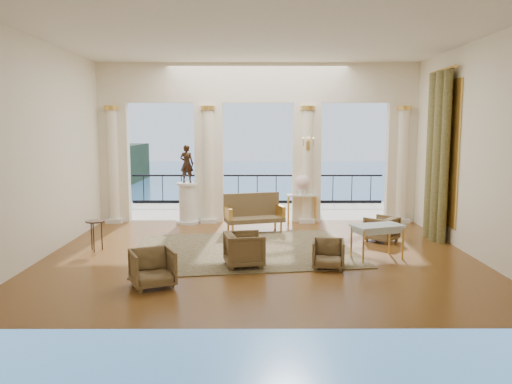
{
  "coord_description": "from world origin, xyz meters",
  "views": [
    {
      "loc": [
        -0.09,
        -10.44,
        2.69
      ],
      "look_at": [
        -0.06,
        0.6,
        1.27
      ],
      "focal_mm": 35.0,
      "sensor_mm": 36.0,
      "label": 1
    }
  ],
  "objects_px": {
    "armchair_b": "(328,252)",
    "game_table": "(377,228)",
    "armchair_a": "(152,266)",
    "console_table": "(302,199)",
    "armchair_c": "(381,227)",
    "side_table": "(95,225)",
    "settee": "(253,213)",
    "statue": "(187,164)",
    "armchair_d": "(244,248)",
    "pedestal": "(187,204)"
  },
  "relations": [
    {
      "from": "armchair_b",
      "to": "statue",
      "type": "height_order",
      "value": "statue"
    },
    {
      "from": "pedestal",
      "to": "statue",
      "type": "height_order",
      "value": "statue"
    },
    {
      "from": "settee",
      "to": "side_table",
      "type": "xyz_separation_m",
      "value": [
        -3.48,
        -2.06,
        0.08
      ]
    },
    {
      "from": "armchair_a",
      "to": "armchair_b",
      "type": "distance_m",
      "value": 3.36
    },
    {
      "from": "statue",
      "to": "side_table",
      "type": "relative_size",
      "value": 1.58
    },
    {
      "from": "statue",
      "to": "console_table",
      "type": "height_order",
      "value": "statue"
    },
    {
      "from": "armchair_b",
      "to": "side_table",
      "type": "xyz_separation_m",
      "value": [
        -4.93,
        1.4,
        0.27
      ]
    },
    {
      "from": "game_table",
      "to": "side_table",
      "type": "xyz_separation_m",
      "value": [
        -6.05,
        0.66,
        -0.06
      ]
    },
    {
      "from": "game_table",
      "to": "console_table",
      "type": "height_order",
      "value": "console_table"
    },
    {
      "from": "armchair_b",
      "to": "console_table",
      "type": "xyz_separation_m",
      "value": [
        -0.08,
        4.61,
        0.37
      ]
    },
    {
      "from": "armchair_d",
      "to": "settee",
      "type": "xyz_separation_m",
      "value": [
        0.17,
        3.33,
        0.12
      ]
    },
    {
      "from": "armchair_a",
      "to": "armchair_d",
      "type": "bearing_deg",
      "value": 14.62
    },
    {
      "from": "game_table",
      "to": "console_table",
      "type": "distance_m",
      "value": 4.05
    },
    {
      "from": "armchair_b",
      "to": "armchair_a",
      "type": "bearing_deg",
      "value": -152.35
    },
    {
      "from": "armchair_c",
      "to": "console_table",
      "type": "relative_size",
      "value": 0.75
    },
    {
      "from": "armchair_b",
      "to": "statue",
      "type": "bearing_deg",
      "value": 134.19
    },
    {
      "from": "armchair_d",
      "to": "game_table",
      "type": "relative_size",
      "value": 0.64
    },
    {
      "from": "settee",
      "to": "console_table",
      "type": "distance_m",
      "value": 1.8
    },
    {
      "from": "armchair_d",
      "to": "console_table",
      "type": "xyz_separation_m",
      "value": [
        1.55,
        4.48,
        0.31
      ]
    },
    {
      "from": "side_table",
      "to": "armchair_c",
      "type": "bearing_deg",
      "value": 7.93
    },
    {
      "from": "game_table",
      "to": "statue",
      "type": "height_order",
      "value": "statue"
    },
    {
      "from": "armchair_c",
      "to": "side_table",
      "type": "bearing_deg",
      "value": -37.97
    },
    {
      "from": "armchair_a",
      "to": "side_table",
      "type": "height_order",
      "value": "armchair_a"
    },
    {
      "from": "armchair_c",
      "to": "pedestal",
      "type": "height_order",
      "value": "pedestal"
    },
    {
      "from": "game_table",
      "to": "pedestal",
      "type": "relative_size",
      "value": 0.99
    },
    {
      "from": "pedestal",
      "to": "statue",
      "type": "xyz_separation_m",
      "value": [
        -0.0,
        0.0,
        1.14
      ]
    },
    {
      "from": "console_table",
      "to": "armchair_c",
      "type": "bearing_deg",
      "value": -57.17
    },
    {
      "from": "armchair_b",
      "to": "pedestal",
      "type": "relative_size",
      "value": 0.53
    },
    {
      "from": "armchair_d",
      "to": "side_table",
      "type": "relative_size",
      "value": 1.1
    },
    {
      "from": "armchair_c",
      "to": "console_table",
      "type": "bearing_deg",
      "value": -99.6
    },
    {
      "from": "armchair_a",
      "to": "armchair_d",
      "type": "height_order",
      "value": "armchair_d"
    },
    {
      "from": "statue",
      "to": "side_table",
      "type": "bearing_deg",
      "value": 74.78
    },
    {
      "from": "armchair_a",
      "to": "armchair_b",
      "type": "xyz_separation_m",
      "value": [
        3.16,
        1.12,
        -0.05
      ]
    },
    {
      "from": "settee",
      "to": "statue",
      "type": "height_order",
      "value": "statue"
    },
    {
      "from": "armchair_a",
      "to": "console_table",
      "type": "distance_m",
      "value": 6.52
    },
    {
      "from": "armchair_b",
      "to": "armchair_c",
      "type": "xyz_separation_m",
      "value": [
        1.61,
        2.31,
        0.02
      ]
    },
    {
      "from": "armchair_b",
      "to": "game_table",
      "type": "distance_m",
      "value": 1.38
    },
    {
      "from": "armchair_b",
      "to": "settee",
      "type": "relative_size",
      "value": 0.38
    },
    {
      "from": "armchair_a",
      "to": "console_table",
      "type": "height_order",
      "value": "console_table"
    },
    {
      "from": "armchair_a",
      "to": "armchair_c",
      "type": "distance_m",
      "value": 5.88
    },
    {
      "from": "settee",
      "to": "armchair_b",
      "type": "bearing_deg",
      "value": -83.4
    },
    {
      "from": "armchair_b",
      "to": "statue",
      "type": "xyz_separation_m",
      "value": [
        -3.32,
        4.56,
        1.39
      ]
    },
    {
      "from": "armchair_b",
      "to": "armchair_c",
      "type": "bearing_deg",
      "value": 63.22
    },
    {
      "from": "armchair_b",
      "to": "console_table",
      "type": "relative_size",
      "value": 0.7
    },
    {
      "from": "armchair_b",
      "to": "armchair_d",
      "type": "height_order",
      "value": "armchair_d"
    },
    {
      "from": "settee",
      "to": "side_table",
      "type": "relative_size",
      "value": 2.41
    },
    {
      "from": "armchair_d",
      "to": "pedestal",
      "type": "xyz_separation_m",
      "value": [
        -1.7,
        4.43,
        0.19
      ]
    },
    {
      "from": "armchair_c",
      "to": "side_table",
      "type": "xyz_separation_m",
      "value": [
        -6.54,
        -0.91,
        0.24
      ]
    },
    {
      "from": "armchair_b",
      "to": "statue",
      "type": "distance_m",
      "value": 5.81
    },
    {
      "from": "game_table",
      "to": "statue",
      "type": "bearing_deg",
      "value": 119.76
    }
  ]
}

